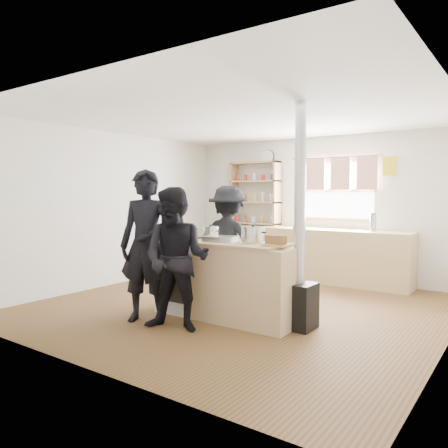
% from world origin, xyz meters
% --- Properties ---
extents(ground, '(5.00, 5.00, 0.01)m').
position_xyz_m(ground, '(0.00, 0.00, -0.01)').
color(ground, brown).
rests_on(ground, ground).
extents(back_counter, '(3.40, 0.55, 0.90)m').
position_xyz_m(back_counter, '(0.00, 2.22, 0.45)').
color(back_counter, tan).
rests_on(back_counter, ground).
extents(shelving_unit, '(1.00, 0.28, 1.20)m').
position_xyz_m(shelving_unit, '(-1.20, 2.34, 1.51)').
color(shelving_unit, tan).
rests_on(shelving_unit, back_counter).
extents(thermos, '(0.10, 0.10, 0.27)m').
position_xyz_m(thermos, '(1.07, 2.22, 1.04)').
color(thermos, silver).
rests_on(thermos, back_counter).
extents(cooking_island, '(1.97, 0.64, 0.93)m').
position_xyz_m(cooking_island, '(0.14, -0.55, 0.47)').
color(cooking_island, silver).
rests_on(cooking_island, ground).
extents(skillet_greens, '(0.44, 0.44, 0.05)m').
position_xyz_m(skillet_greens, '(-0.63, -0.67, 0.96)').
color(skillet_greens, black).
rests_on(skillet_greens, cooking_island).
extents(roast_tray, '(0.41, 0.34, 0.06)m').
position_xyz_m(roast_tray, '(0.10, -0.59, 0.97)').
color(roast_tray, silver).
rests_on(roast_tray, cooking_island).
extents(stockpot_stove, '(0.21, 0.21, 0.17)m').
position_xyz_m(stockpot_stove, '(-0.25, -0.33, 1.01)').
color(stockpot_stove, '#BBBBBD').
rests_on(stockpot_stove, cooking_island).
extents(stockpot_counter, '(0.28, 0.28, 0.21)m').
position_xyz_m(stockpot_counter, '(0.46, -0.45, 1.02)').
color(stockpot_counter, silver).
rests_on(stockpot_counter, cooking_island).
extents(bread_board, '(0.29, 0.21, 0.12)m').
position_xyz_m(bread_board, '(0.85, -0.60, 0.98)').
color(bread_board, tan).
rests_on(bread_board, cooking_island).
extents(flue_heater, '(0.35, 0.35, 2.50)m').
position_xyz_m(flue_heater, '(1.05, -0.42, 0.65)').
color(flue_heater, black).
rests_on(flue_heater, ground).
extents(person_near_left, '(0.76, 0.64, 1.79)m').
position_xyz_m(person_near_left, '(-0.53, -1.20, 0.89)').
color(person_near_left, black).
rests_on(person_near_left, ground).
extents(person_near_right, '(0.92, 0.81, 1.57)m').
position_xyz_m(person_near_right, '(-0.02, -1.25, 0.79)').
color(person_near_right, black).
rests_on(person_near_right, ground).
extents(person_far, '(1.15, 0.82, 1.61)m').
position_xyz_m(person_far, '(-0.39, 0.29, 0.81)').
color(person_far, black).
rests_on(person_far, ground).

